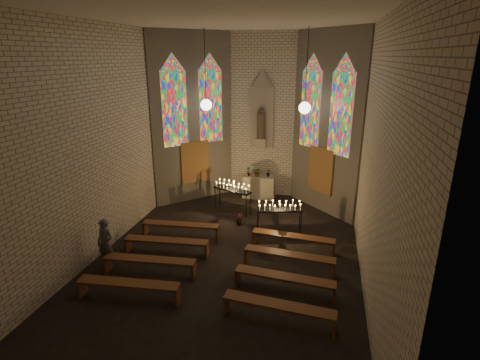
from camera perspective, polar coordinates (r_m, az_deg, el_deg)
name	(u,v)px	position (r m, az deg, el deg)	size (l,w,h in m)	color
floor	(227,258)	(11.96, -1.96, -11.86)	(12.00, 12.00, 0.00)	black
room	(250,122)	(13.80, 1.53, 8.78)	(8.22, 12.43, 7.00)	beige
altar	(259,187)	(16.59, 2.89, -1.04)	(1.40, 0.60, 1.00)	#ABA28C
flower_vase_left	(249,171)	(16.39, 1.31, 1.34)	(0.22, 0.15, 0.42)	#4C723F
flower_vase_center	(257,172)	(16.29, 2.67, 1.20)	(0.37, 0.32, 0.41)	#4C723F
flower_vase_right	(269,173)	(16.34, 4.37, 1.08)	(0.18, 0.15, 0.33)	#4C723F
aisle_flower_pot	(239,219)	(14.10, -0.16, -5.98)	(0.23, 0.23, 0.40)	#4C723F
votive_stand_left	(232,188)	(14.86, -1.16, -1.20)	(1.67, 0.97, 1.21)	black
votive_stand_right	(280,207)	(13.10, 6.06, -4.18)	(1.66, 0.77, 1.18)	black
pew_left_0	(181,226)	(13.20, -9.02, -6.97)	(2.69, 0.60, 0.51)	#5C321A
pew_right_0	(293,238)	(12.37, 8.11, -8.74)	(2.69, 0.60, 0.51)	#5C321A
pew_left_1	(167,242)	(12.22, -11.12, -9.28)	(2.69, 0.60, 0.51)	#5C321A
pew_right_1	(289,256)	(11.32, 7.52, -11.47)	(2.69, 0.60, 0.51)	#5C321A
pew_left_2	(150,262)	(11.28, -13.62, -11.98)	(2.69, 0.60, 0.51)	#5C321A
pew_right_2	(285,279)	(10.30, 6.80, -14.74)	(2.69, 0.60, 0.51)	#5C321A
pew_left_3	(129,285)	(10.40, -16.62, -15.12)	(2.69, 0.60, 0.51)	#5C321A
pew_right_3	(279,307)	(9.32, 5.90, -18.72)	(2.69, 0.60, 0.51)	#5C321A
visitor	(105,244)	(11.87, -19.83, -9.10)	(0.56, 0.36, 1.52)	#494953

